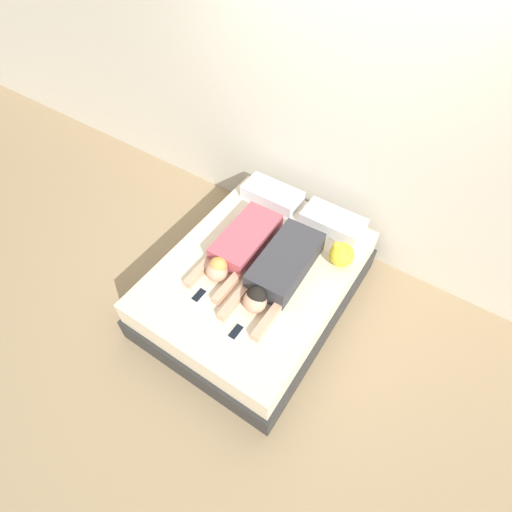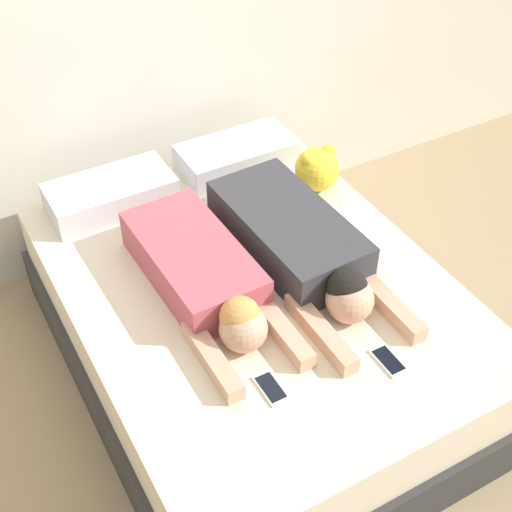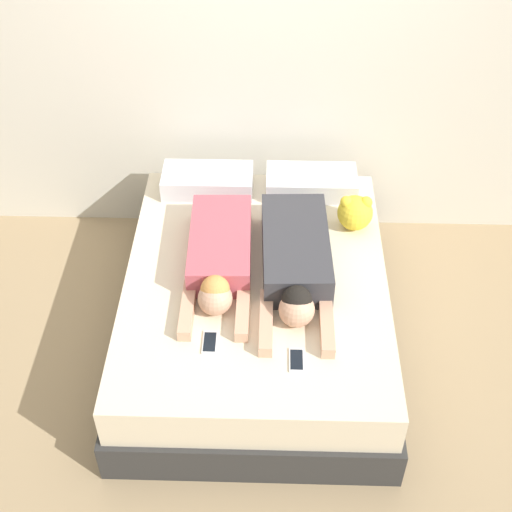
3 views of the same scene
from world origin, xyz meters
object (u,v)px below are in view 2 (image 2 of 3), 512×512
Objects in this scene: person_left at (205,277)px; cell_phone_left at (271,388)px; cell_phone_right at (388,361)px; pillow_head_right at (237,155)px; person_right at (300,245)px; pillow_head_left at (111,194)px; bed at (256,326)px; plush_toy at (317,168)px.

cell_phone_left is (-0.02, -0.56, -0.08)m from person_left.
person_left is at bearing 123.02° from cell_phone_right.
pillow_head_right is 0.57× the size of person_left.
person_right is at bearing -4.12° from person_left.
person_left is 6.72× the size of cell_phone_right.
pillow_head_left is 1.31m from cell_phone_left.
person_right reaches higher than person_left.
bed is 0.93m from pillow_head_right.
pillow_head_left is at bearing 112.86° from bed.
plush_toy is (0.36, 1.06, 0.11)m from cell_phone_right.
plush_toy reaches higher than bed.
person_right is 0.64m from cell_phone_right.
pillow_head_left is 0.67m from pillow_head_right.
bed is at bearing -112.86° from pillow_head_right.
pillow_head_left is at bearing 94.80° from cell_phone_left.
cell_phone_right is at bearing -90.07° from person_right.
person_right is 0.56m from plush_toy.
plush_toy reaches higher than person_right.
plush_toy is (0.80, 0.40, 0.03)m from person_left.
cell_phone_left is 0.67× the size of plush_toy.
plush_toy is at bearing 37.41° from bed.
person_right is at bearing 49.77° from cell_phone_left.
person_left reaches higher than cell_phone_left.
bed is 0.93m from pillow_head_left.
bed is 0.83m from plush_toy.
cell_phone_right is at bearing -108.92° from plush_toy.
pillow_head_left reaches higher than cell_phone_left.
bed is 3.45× the size of pillow_head_right.
plush_toy is at bearing 49.74° from cell_phone_left.
pillow_head_left is at bearing 125.76° from person_right.
bed is at bearing 109.88° from cell_phone_right.
plush_toy is at bearing -53.92° from pillow_head_right.
person_right is at bearing -130.28° from plush_toy.
cell_phone_left is 0.46m from cell_phone_right.
bed is 8.85× the size of plush_toy.
person_left reaches higher than pillow_head_left.
person_right reaches higher than cell_phone_left.
pillow_head_right is 0.52× the size of person_right.
person_right is at bearing 5.02° from bed.
bed is 1.80× the size of person_right.
cell_phone_right is at bearing -94.57° from pillow_head_right.
pillow_head_left is 0.96m from person_right.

